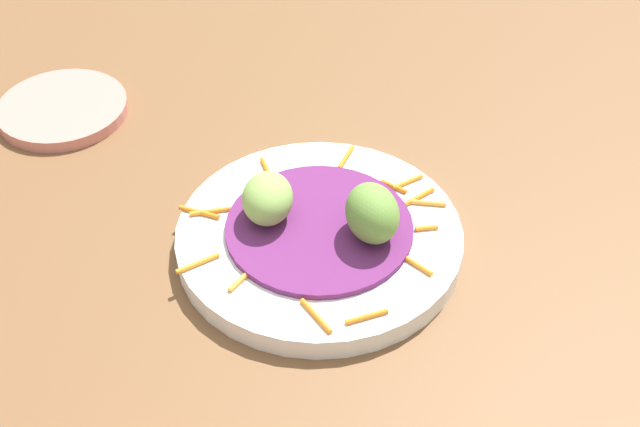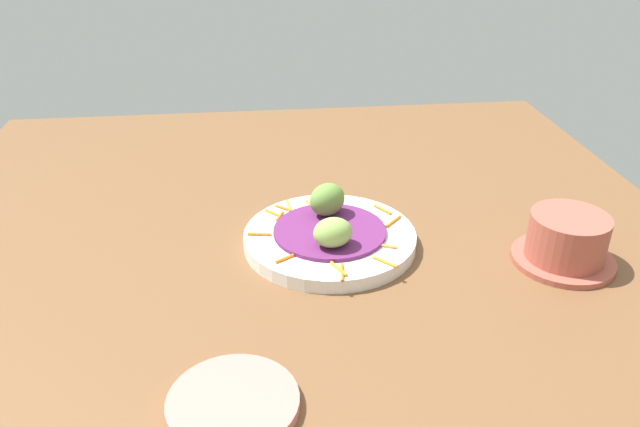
{
  "view_description": "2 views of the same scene",
  "coord_description": "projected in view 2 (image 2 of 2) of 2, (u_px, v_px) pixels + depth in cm",
  "views": [
    {
      "loc": [
        52.36,
        8.96,
        51.08
      ],
      "look_at": [
        4.5,
        -1.54,
        6.29
      ],
      "focal_mm": 47.99,
      "sensor_mm": 36.0,
      "label": 1
    },
    {
      "loc": [
        -5.71,
        -73.94,
        45.71
      ],
      "look_at": [
        2.78,
        0.14,
        5.85
      ],
      "focal_mm": 35.3,
      "sensor_mm": 36.0,
      "label": 2
    }
  ],
  "objects": [
    {
      "name": "guac_scoop_left",
      "position": [
        327.0,
        199.0,
        0.86
      ],
      "size": [
        6.52,
        6.1,
        4.58
      ],
      "primitive_type": "ellipsoid",
      "rotation": [
        0.0,
        0.0,
        5.23
      ],
      "color": "olive",
      "rests_on": "cabbage_bed"
    },
    {
      "name": "guac_scoop_center",
      "position": [
        333.0,
        232.0,
        0.79
      ],
      "size": [
        5.67,
        4.87,
        3.82
      ],
      "primitive_type": "ellipsoid",
      "rotation": [
        0.0,
        0.0,
        0.17
      ],
      "color": "#84A851",
      "rests_on": "cabbage_bed"
    },
    {
      "name": "table_surface",
      "position": [
        300.0,
        246.0,
        0.86
      ],
      "size": [
        110.0,
        110.0,
        2.0
      ],
      "primitive_type": "cube",
      "color": "brown",
      "rests_on": "ground"
    },
    {
      "name": "cabbage_bed",
      "position": [
        330.0,
        231.0,
        0.84
      ],
      "size": [
        15.08,
        15.08,
        0.55
      ],
      "primitive_type": "cylinder",
      "color": "#60235B",
      "rests_on": "main_plate"
    },
    {
      "name": "carrot_garnish",
      "position": [
        327.0,
        230.0,
        0.84
      ],
      "size": [
        21.35,
        21.44,
        0.4
      ],
      "color": "orange",
      "rests_on": "main_plate"
    },
    {
      "name": "main_plate",
      "position": [
        330.0,
        239.0,
        0.84
      ],
      "size": [
        23.08,
        23.08,
        1.88
      ],
      "primitive_type": "cylinder",
      "color": "white",
      "rests_on": "table_surface"
    },
    {
      "name": "terracotta_bowl",
      "position": [
        566.0,
        241.0,
        0.8
      ],
      "size": [
        12.98,
        12.98,
        6.67
      ],
      "color": "#A85142",
      "rests_on": "table_surface"
    },
    {
      "name": "side_plate_small",
      "position": [
        233.0,
        403.0,
        0.58
      ],
      "size": [
        12.45,
        12.45,
        1.17
      ],
      "primitive_type": "cylinder",
      "color": "tan",
      "rests_on": "table_surface"
    }
  ]
}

